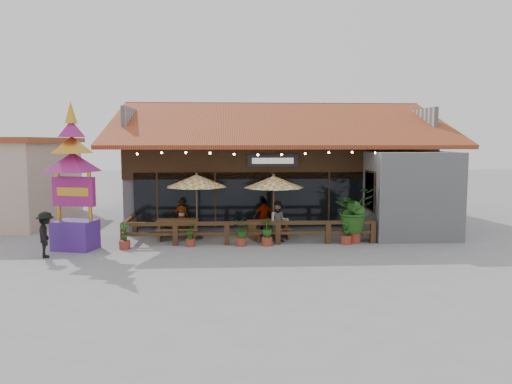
{
  "coord_description": "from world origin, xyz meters",
  "views": [
    {
      "loc": [
        -2.49,
        -19.75,
        4.05
      ],
      "look_at": [
        -1.24,
        1.5,
        1.87
      ],
      "focal_mm": 35.0,
      "sensor_mm": 36.0,
      "label": 1
    }
  ],
  "objects": [
    {
      "name": "ground",
      "position": [
        0.0,
        0.0,
        0.0
      ],
      "size": [
        100.0,
        100.0,
        0.0
      ],
      "primitive_type": "plane",
      "color": "gray",
      "rests_on": "ground"
    },
    {
      "name": "tropical_plant",
      "position": [
        2.55,
        -0.36,
        1.27
      ],
      "size": [
        2.07,
        1.98,
        2.23
      ],
      "color": "maroon",
      "rests_on": "ground"
    },
    {
      "name": "picnic_table_left",
      "position": [
        -4.54,
        0.86,
        0.55
      ],
      "size": [
        1.71,
        1.48,
        0.81
      ],
      "color": "brown",
      "rests_on": "ground"
    },
    {
      "name": "planter_d",
      "position": [
        -0.94,
        -0.73,
        0.5
      ],
      "size": [
        0.55,
        0.55,
        1.04
      ],
      "color": "maroon",
      "rests_on": "ground"
    },
    {
      "name": "planter_c",
      "position": [
        -1.95,
        -0.74,
        0.55
      ],
      "size": [
        0.65,
        0.58,
        0.98
      ],
      "color": "maroon",
      "rests_on": "ground"
    },
    {
      "name": "diner_a",
      "position": [
        -4.43,
        1.44,
        0.8
      ],
      "size": [
        0.61,
        0.43,
        1.6
      ],
      "primitive_type": "imported",
      "rotation": [
        0.0,
        0.0,
        3.22
      ],
      "color": "#322110",
      "rests_on": "ground"
    },
    {
      "name": "planter_a",
      "position": [
        -6.34,
        -1.06,
        0.42
      ],
      "size": [
        0.41,
        0.41,
        1.0
      ],
      "color": "maroon",
      "rests_on": "ground"
    },
    {
      "name": "patio_railing",
      "position": [
        -2.25,
        -0.27,
        0.61
      ],
      "size": [
        10.0,
        2.6,
        0.92
      ],
      "color": "#442C18",
      "rests_on": "ground"
    },
    {
      "name": "picnic_table_right",
      "position": [
        -0.8,
        0.71,
        0.52
      ],
      "size": [
        1.96,
        1.83,
        0.77
      ],
      "color": "brown",
      "rests_on": "ground"
    },
    {
      "name": "planter_e",
      "position": [
        2.18,
        -0.69,
        0.44
      ],
      "size": [
        0.45,
        0.43,
        1.04
      ],
      "color": "maroon",
      "rests_on": "ground"
    },
    {
      "name": "planter_b",
      "position": [
        -3.91,
        -0.71,
        0.4
      ],
      "size": [
        0.41,
        0.42,
        0.89
      ],
      "color": "maroon",
      "rests_on": "ground"
    },
    {
      "name": "umbrella_left",
      "position": [
        -3.74,
        0.88,
        2.4
      ],
      "size": [
        3.24,
        3.24,
        2.76
      ],
      "color": "brown",
      "rests_on": "ground"
    },
    {
      "name": "restaurant_building",
      "position": [
        0.26,
        6.61,
        2.21
      ],
      "size": [
        15.5,
        14.73,
        6.09
      ],
      "color": "#AAABAF",
      "rests_on": "ground"
    },
    {
      "name": "umbrella_right",
      "position": [
        -0.54,
        0.82,
        2.35
      ],
      "size": [
        2.6,
        2.6,
        2.69
      ],
      "color": "brown",
      "rests_on": "ground"
    },
    {
      "name": "diner_c",
      "position": [
        -0.9,
        1.3,
        0.81
      ],
      "size": [
        1.0,
        0.54,
        1.62
      ],
      "primitive_type": "imported",
      "rotation": [
        0.0,
        0.0,
        3.3
      ],
      "color": "#322110",
      "rests_on": "ground"
    },
    {
      "name": "thai_sign_tower",
      "position": [
        -8.16,
        -1.0,
        3.13
      ],
      "size": [
        2.66,
        2.66,
        5.92
      ],
      "color": "#492485",
      "rests_on": "ground"
    },
    {
      "name": "pedestrian",
      "position": [
        -8.79,
        -2.28,
        0.81
      ],
      "size": [
        0.9,
        1.18,
        1.62
      ],
      "primitive_type": "imported",
      "rotation": [
        0.0,
        0.0,
        1.88
      ],
      "color": "black",
      "rests_on": "ground"
    },
    {
      "name": "diner_b",
      "position": [
        -0.42,
        -0.1,
        0.83
      ],
      "size": [
        0.83,
        0.66,
        1.66
      ],
      "primitive_type": "imported",
      "rotation": [
        0.0,
        0.0,
        0.04
      ],
      "color": "#322110",
      "rests_on": "ground"
    }
  ]
}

